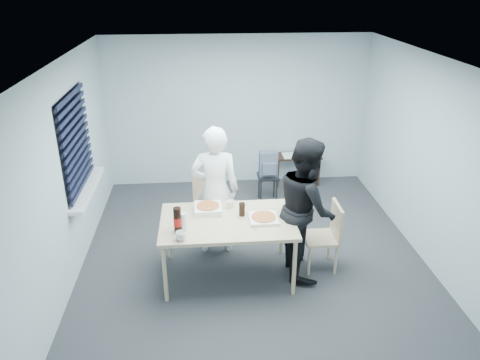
{
  "coord_description": "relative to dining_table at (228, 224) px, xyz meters",
  "views": [
    {
      "loc": [
        -0.63,
        -5.35,
        3.5
      ],
      "look_at": [
        -0.16,
        0.1,
        1.07
      ],
      "focal_mm": 35.0,
      "sensor_mm": 36.0,
      "label": 1
    }
  ],
  "objects": [
    {
      "name": "side_table",
      "position": [
        1.41,
        2.71,
        -0.26
      ],
      "size": [
        0.82,
        0.36,
        0.54
      ],
      "color": "#351E14",
      "rests_on": "ground"
    },
    {
      "name": "plastic_cups",
      "position": [
        -0.53,
        -0.19,
        0.17
      ],
      "size": [
        0.11,
        0.11,
        0.21
      ],
      "primitive_type": "cylinder",
      "rotation": [
        0.0,
        0.0,
        -0.3
      ],
      "color": "silver",
      "rests_on": "dining_table"
    },
    {
      "name": "pizza_box_b",
      "position": [
        0.43,
        -0.03,
        0.08
      ],
      "size": [
        0.34,
        0.34,
        0.05
      ],
      "rotation": [
        0.0,
        0.0,
        0.19
      ],
      "color": "white",
      "rests_on": "dining_table"
    },
    {
      "name": "pizza_box_a",
      "position": [
        -0.23,
        0.25,
        0.1
      ],
      "size": [
        0.33,
        0.33,
        0.08
      ],
      "rotation": [
        0.0,
        0.0,
        0.26
      ],
      "color": "white",
      "rests_on": "dining_table"
    },
    {
      "name": "dining_table",
      "position": [
        0.0,
        0.0,
        0.0
      ],
      "size": [
        1.61,
        1.02,
        0.78
      ],
      "color": "beige",
      "rests_on": "ground"
    },
    {
      "name": "black_box",
      "position": [
        1.63,
        2.71,
        -0.15
      ],
      "size": [
        0.15,
        0.11,
        0.06
      ],
      "primitive_type": "cube",
      "rotation": [
        0.0,
        0.0,
        -0.05
      ],
      "color": "black",
      "rests_on": "side_table"
    },
    {
      "name": "soda_bottle",
      "position": [
        -0.58,
        -0.22,
        0.2
      ],
      "size": [
        0.1,
        0.1,
        0.3
      ],
      "rotation": [
        0.0,
        0.0,
        -0.38
      ],
      "color": "black",
      "rests_on": "dining_table"
    },
    {
      "name": "backpack",
      "position": [
        0.79,
        2.01,
        -0.06
      ],
      "size": [
        0.29,
        0.22,
        0.41
      ],
      "rotation": [
        0.0,
        0.0,
        -0.06
      ],
      "color": "#565B64",
      "rests_on": "stool"
    },
    {
      "name": "room",
      "position": [
        -1.84,
        0.83,
        0.72
      ],
      "size": [
        5.0,
        5.0,
        5.0
      ],
      "color": "#2B2C2F",
      "rests_on": "ground"
    },
    {
      "name": "mug_a",
      "position": [
        -0.54,
        -0.41,
        0.11
      ],
      "size": [
        0.17,
        0.17,
        0.1
      ],
      "primitive_type": "imported",
      "rotation": [
        0.0,
        0.0,
        0.52
      ],
      "color": "white",
      "rests_on": "dining_table"
    },
    {
      "name": "cola_glass",
      "position": [
        0.18,
        0.1,
        0.14
      ],
      "size": [
        0.09,
        0.09,
        0.17
      ],
      "primitive_type": "cylinder",
      "rotation": [
        0.0,
        0.0,
        0.31
      ],
      "color": "black",
      "rests_on": "dining_table"
    },
    {
      "name": "rubber_band",
      "position": [
        0.3,
        -0.25,
        0.06
      ],
      "size": [
        0.07,
        0.07,
        0.0
      ],
      "primitive_type": "torus",
      "rotation": [
        0.0,
        0.0,
        0.35
      ],
      "color": "red",
      "rests_on": "dining_table"
    },
    {
      "name": "chair_far",
      "position": [
        -0.22,
        1.1,
        -0.21
      ],
      "size": [
        0.42,
        0.42,
        0.89
      ],
      "color": "beige",
      "rests_on": "ground"
    },
    {
      "name": "chair_right",
      "position": [
        1.27,
        0.07,
        -0.21
      ],
      "size": [
        0.42,
        0.42,
        0.89
      ],
      "color": "beige",
      "rests_on": "ground"
    },
    {
      "name": "stool",
      "position": [
        0.79,
        2.03,
        -0.37
      ],
      "size": [
        0.34,
        0.34,
        0.47
      ],
      "color": "black",
      "rests_on": "ground"
    },
    {
      "name": "mug_b",
      "position": [
        0.06,
        0.33,
        0.11
      ],
      "size": [
        0.1,
        0.1,
        0.09
      ],
      "primitive_type": "imported",
      "color": "white",
      "rests_on": "dining_table"
    },
    {
      "name": "papers",
      "position": [
        1.26,
        2.69,
        -0.18
      ],
      "size": [
        0.24,
        0.33,
        0.01
      ],
      "primitive_type": "cube",
      "rotation": [
        0.0,
        0.0,
        0.02
      ],
      "color": "white",
      "rests_on": "side_table"
    },
    {
      "name": "person_white",
      "position": [
        -0.13,
        0.62,
        0.16
      ],
      "size": [
        0.65,
        0.42,
        1.77
      ],
      "primitive_type": "imported",
      "rotation": [
        0.0,
        0.0,
        3.14
      ],
      "color": "white",
      "rests_on": "ground"
    },
    {
      "name": "person_black",
      "position": [
        0.96,
        0.05,
        0.16
      ],
      "size": [
        0.47,
        0.86,
        1.77
      ],
      "primitive_type": "imported",
      "rotation": [
        0.0,
        0.0,
        1.57
      ],
      "color": "black",
      "rests_on": "ground"
    }
  ]
}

